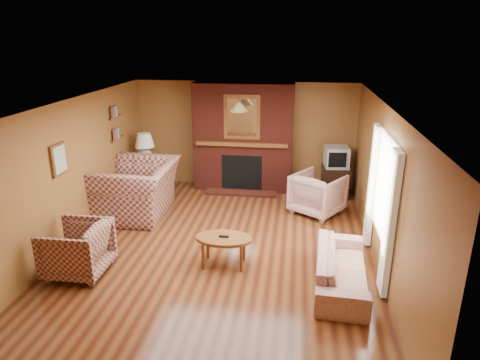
# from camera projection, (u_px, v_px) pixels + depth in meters

# --- Properties ---
(floor) EXTENTS (6.50, 6.50, 0.00)m
(floor) POSITION_uv_depth(u_px,v_px,m) (220.00, 249.00, 7.11)
(floor) COLOR #401B0D
(floor) RESTS_ON ground
(ceiling) EXTENTS (6.50, 6.50, 0.00)m
(ceiling) POSITION_uv_depth(u_px,v_px,m) (217.00, 105.00, 6.33)
(ceiling) COLOR white
(ceiling) RESTS_ON wall_back
(wall_back) EXTENTS (6.50, 0.00, 6.50)m
(wall_back) POSITION_uv_depth(u_px,v_px,m) (245.00, 135.00, 9.76)
(wall_back) COLOR brown
(wall_back) RESTS_ON floor
(wall_front) EXTENTS (6.50, 0.00, 6.50)m
(wall_front) POSITION_uv_depth(u_px,v_px,m) (149.00, 305.00, 3.68)
(wall_front) COLOR brown
(wall_front) RESTS_ON floor
(wall_left) EXTENTS (0.00, 6.50, 6.50)m
(wall_left) POSITION_uv_depth(u_px,v_px,m) (70.00, 175.00, 7.04)
(wall_left) COLOR brown
(wall_left) RESTS_ON floor
(wall_right) EXTENTS (0.00, 6.50, 6.50)m
(wall_right) POSITION_uv_depth(u_px,v_px,m) (383.00, 189.00, 6.40)
(wall_right) COLOR brown
(wall_right) RESTS_ON floor
(fireplace) EXTENTS (2.20, 0.82, 2.40)m
(fireplace) POSITION_uv_depth(u_px,v_px,m) (243.00, 138.00, 9.52)
(fireplace) COLOR #541A12
(fireplace) RESTS_ON floor
(window_right) EXTENTS (0.10, 1.85, 2.00)m
(window_right) POSITION_uv_depth(u_px,v_px,m) (381.00, 198.00, 6.24)
(window_right) COLOR beige
(window_right) RESTS_ON wall_right
(bookshelf) EXTENTS (0.09, 0.55, 0.71)m
(bookshelf) POSITION_uv_depth(u_px,v_px,m) (117.00, 124.00, 8.66)
(bookshelf) COLOR brown
(bookshelf) RESTS_ON wall_left
(botanical_print) EXTENTS (0.05, 0.40, 0.50)m
(botanical_print) POSITION_uv_depth(u_px,v_px,m) (59.00, 159.00, 6.64)
(botanical_print) COLOR brown
(botanical_print) RESTS_ON wall_left
(pendant_light) EXTENTS (0.36, 0.36, 0.48)m
(pendant_light) POSITION_uv_depth(u_px,v_px,m) (239.00, 107.00, 8.61)
(pendant_light) COLOR black
(pendant_light) RESTS_ON ceiling
(plaid_loveseat) EXTENTS (1.42, 1.62, 1.04)m
(plaid_loveseat) POSITION_uv_depth(u_px,v_px,m) (138.00, 189.00, 8.34)
(plaid_loveseat) COLOR maroon
(plaid_loveseat) RESTS_ON floor
(plaid_armchair) EXTENTS (0.87, 0.84, 0.79)m
(plaid_armchair) POSITION_uv_depth(u_px,v_px,m) (77.00, 249.00, 6.30)
(plaid_armchair) COLOR maroon
(plaid_armchair) RESTS_ON floor
(floral_sofa) EXTENTS (0.81, 1.83, 0.52)m
(floral_sofa) POSITION_uv_depth(u_px,v_px,m) (341.00, 268.00, 6.06)
(floral_sofa) COLOR beige
(floral_sofa) RESTS_ON floor
(floral_armchair) EXTENTS (1.22, 1.22, 0.81)m
(floral_armchair) POSITION_uv_depth(u_px,v_px,m) (318.00, 194.00, 8.43)
(floral_armchair) COLOR beige
(floral_armchair) RESTS_ON floor
(coffee_table) EXTENTS (0.87, 0.54, 0.49)m
(coffee_table) POSITION_uv_depth(u_px,v_px,m) (224.00, 241.00, 6.52)
(coffee_table) COLOR brown
(coffee_table) RESTS_ON floor
(side_table) EXTENTS (0.49, 0.49, 0.65)m
(side_table) POSITION_uv_depth(u_px,v_px,m) (147.00, 178.00, 9.57)
(side_table) COLOR brown
(side_table) RESTS_ON floor
(table_lamp) EXTENTS (0.42, 0.42, 0.70)m
(table_lamp) POSITION_uv_depth(u_px,v_px,m) (145.00, 147.00, 9.34)
(table_lamp) COLOR silver
(table_lamp) RESTS_ON side_table
(tv_stand) EXTENTS (0.64, 0.59, 0.66)m
(tv_stand) POSITION_uv_depth(u_px,v_px,m) (335.00, 181.00, 9.36)
(tv_stand) COLOR black
(tv_stand) RESTS_ON floor
(crt_tv) EXTENTS (0.53, 0.53, 0.45)m
(crt_tv) POSITION_uv_depth(u_px,v_px,m) (337.00, 157.00, 9.17)
(crt_tv) COLOR #A2A4AA
(crt_tv) RESTS_ON tv_stand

